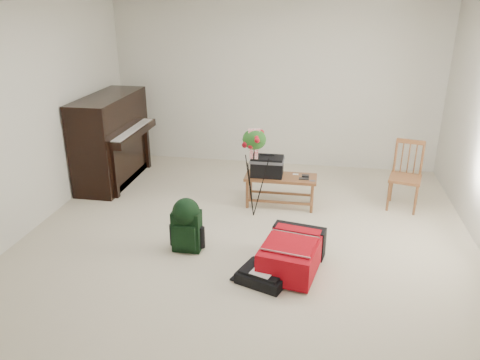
% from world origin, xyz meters
% --- Properties ---
extents(floor, '(5.00, 5.50, 0.01)m').
position_xyz_m(floor, '(0.00, 0.00, 0.00)').
color(floor, '#BFB79A').
rests_on(floor, ground).
extents(ceiling, '(5.00, 5.50, 0.01)m').
position_xyz_m(ceiling, '(0.00, 0.00, 2.50)').
color(ceiling, white).
rests_on(ceiling, wall_back).
extents(wall_back, '(5.00, 0.04, 2.50)m').
position_xyz_m(wall_back, '(0.00, 2.75, 1.25)').
color(wall_back, beige).
rests_on(wall_back, floor).
extents(wall_left, '(0.04, 5.50, 2.50)m').
position_xyz_m(wall_left, '(-2.50, 0.00, 1.25)').
color(wall_left, beige).
rests_on(wall_left, floor).
extents(piano, '(0.71, 1.50, 1.25)m').
position_xyz_m(piano, '(-2.19, 1.60, 0.60)').
color(piano, black).
rests_on(piano, floor).
extents(bench, '(0.91, 0.36, 0.70)m').
position_xyz_m(bench, '(0.16, 1.12, 0.49)').
color(bench, brown).
rests_on(bench, floor).
extents(dining_chair, '(0.45, 0.45, 0.87)m').
position_xyz_m(dining_chair, '(1.83, 1.35, 0.42)').
color(dining_chair, brown).
rests_on(dining_chair, floor).
extents(red_suitcase, '(0.65, 0.85, 0.33)m').
position_xyz_m(red_suitcase, '(0.54, -0.32, 0.17)').
color(red_suitcase, '#A30717').
rests_on(red_suitcase, floor).
extents(black_duffel, '(0.55, 0.49, 0.19)m').
position_xyz_m(black_duffel, '(0.29, -0.62, 0.07)').
color(black_duffel, black).
rests_on(black_duffel, floor).
extents(green_backpack, '(0.30, 0.29, 0.59)m').
position_xyz_m(green_backpack, '(-0.59, -0.18, 0.33)').
color(green_backpack, black).
rests_on(green_backpack, floor).
extents(flower_stand, '(0.43, 0.43, 1.14)m').
position_xyz_m(flower_stand, '(-0.01, 0.77, 0.56)').
color(flower_stand, black).
rests_on(flower_stand, floor).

